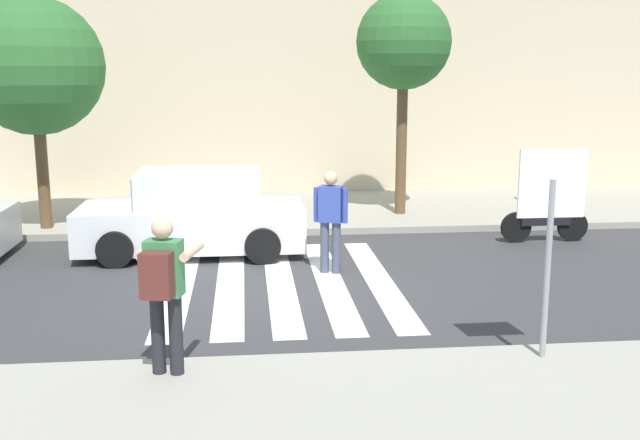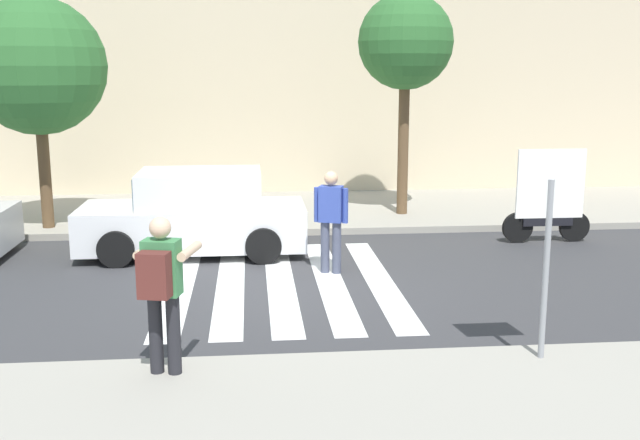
{
  "view_description": "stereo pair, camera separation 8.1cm",
  "coord_description": "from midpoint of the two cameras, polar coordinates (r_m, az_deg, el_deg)",
  "views": [
    {
      "loc": [
        -0.53,
        -11.37,
        3.38
      ],
      "look_at": [
        0.6,
        -0.2,
        1.1
      ],
      "focal_mm": 42.0,
      "sensor_mm": 36.0,
      "label": 1
    },
    {
      "loc": [
        -0.45,
        -11.38,
        3.38
      ],
      "look_at": [
        0.6,
        -0.2,
        1.1
      ],
      "focal_mm": 42.0,
      "sensor_mm": 36.0,
      "label": 2
    }
  ],
  "objects": [
    {
      "name": "ground_plane",
      "position": [
        11.88,
        -2.79,
        -5.07
      ],
      "size": [
        120.0,
        120.0,
        0.0
      ],
      "primitive_type": "plane",
      "color": "#38383A"
    },
    {
      "name": "sidewalk_far",
      "position": [
        17.7,
        -3.68,
        0.68
      ],
      "size": [
        60.0,
        4.8,
        0.14
      ],
      "primitive_type": "cube",
      "color": "#9E998C",
      "rests_on": "ground"
    },
    {
      "name": "building_facade_far",
      "position": [
        21.78,
        -4.17,
        12.12
      ],
      "size": [
        56.0,
        4.0,
        7.26
      ],
      "primitive_type": "cube",
      "color": "beige",
      "rests_on": "ground"
    },
    {
      "name": "crosswalk_stripe_0",
      "position": [
        12.11,
        -10.44,
        -4.91
      ],
      "size": [
        0.44,
        5.2,
        0.01
      ],
      "primitive_type": "cube",
      "color": "silver",
      "rests_on": "ground"
    },
    {
      "name": "crosswalk_stripe_1",
      "position": [
        12.06,
        -6.64,
        -4.85
      ],
      "size": [
        0.44,
        5.2,
        0.01
      ],
      "primitive_type": "cube",
      "color": "silver",
      "rests_on": "ground"
    },
    {
      "name": "crosswalk_stripe_2",
      "position": [
        12.07,
        -2.83,
        -4.78
      ],
      "size": [
        0.44,
        5.2,
        0.01
      ],
      "primitive_type": "cube",
      "color": "silver",
      "rests_on": "ground"
    },
    {
      "name": "crosswalk_stripe_3",
      "position": [
        12.13,
        0.96,
        -4.69
      ],
      "size": [
        0.44,
        5.2,
        0.01
      ],
      "primitive_type": "cube",
      "color": "silver",
      "rests_on": "ground"
    },
    {
      "name": "crosswalk_stripe_4",
      "position": [
        12.24,
        4.69,
        -4.57
      ],
      "size": [
        0.44,
        5.2,
        0.01
      ],
      "primitive_type": "cube",
      "color": "silver",
      "rests_on": "ground"
    },
    {
      "name": "stop_sign",
      "position": [
        8.61,
        17.32,
        0.86
      ],
      "size": [
        0.76,
        0.08,
        2.38
      ],
      "color": "gray",
      "rests_on": "sidewalk_near"
    },
    {
      "name": "photographer_with_backpack",
      "position": [
        8.09,
        -11.7,
        -4.65
      ],
      "size": [
        0.7,
        0.92,
        1.72
      ],
      "color": "#232328",
      "rests_on": "sidewalk_near"
    },
    {
      "name": "pedestrian_crossing",
      "position": [
        12.41,
        1.03,
        0.3
      ],
      "size": [
        0.55,
        0.35,
        1.72
      ],
      "color": "#474C60",
      "rests_on": "ground"
    },
    {
      "name": "parked_car_white",
      "position": [
        13.97,
        -9.31,
        0.37
      ],
      "size": [
        4.1,
        1.92,
        1.55
      ],
      "color": "white",
      "rests_on": "ground"
    },
    {
      "name": "motorcycle",
      "position": [
        15.44,
        16.99,
        -0.11
      ],
      "size": [
        1.76,
        0.6,
        0.87
      ],
      "color": "black",
      "rests_on": "ground"
    },
    {
      "name": "street_tree_west",
      "position": [
        16.2,
        -20.62,
        10.88
      ],
      "size": [
        2.75,
        2.75,
        4.66
      ],
      "color": "brown",
      "rests_on": "sidewalk_far"
    },
    {
      "name": "street_tree_center",
      "position": [
        16.84,
        6.67,
        13.21
      ],
      "size": [
        2.09,
        2.09,
        4.86
      ],
      "color": "brown",
      "rests_on": "sidewalk_far"
    }
  ]
}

